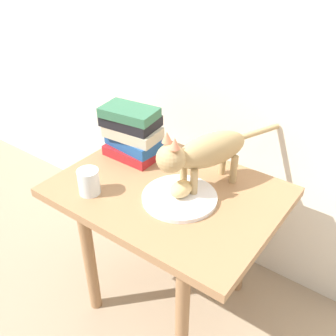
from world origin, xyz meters
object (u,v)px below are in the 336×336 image
object	(u,v)px
book_stack	(132,133)
candle_jar	(89,183)
plate	(180,197)
side_table	(168,208)
bread_roll	(181,189)
cat	(204,152)

from	to	relation	value
book_stack	candle_jar	xyz separation A→B (m)	(0.04, -0.26, -0.06)
plate	book_stack	size ratio (longest dim) A/B	1.07
side_table	book_stack	xyz separation A→B (m)	(-0.23, 0.09, 0.18)
side_table	bread_roll	distance (m)	0.14
side_table	candle_jar	bearing A→B (deg)	-138.65
bread_roll	cat	bearing A→B (deg)	79.14
book_stack	bread_roll	bearing A→B (deg)	-21.25
bread_roll	cat	distance (m)	0.14
side_table	plate	bearing A→B (deg)	-21.65
plate	book_stack	bearing A→B (deg)	157.96
cat	bread_roll	bearing A→B (deg)	-100.86
cat	book_stack	size ratio (longest dim) A/B	2.02
side_table	bread_roll	xyz separation A→B (m)	(0.07, -0.02, 0.12)
cat	candle_jar	size ratio (longest dim) A/B	5.29
side_table	plate	xyz separation A→B (m)	(0.06, -0.03, 0.09)
book_stack	candle_jar	bearing A→B (deg)	-81.34
cat	side_table	bearing A→B (deg)	-138.56
side_table	plate	distance (m)	0.11
side_table	book_stack	distance (m)	0.31
cat	candle_jar	world-z (taller)	cat
plate	book_stack	world-z (taller)	book_stack
book_stack	side_table	bearing A→B (deg)	-22.14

